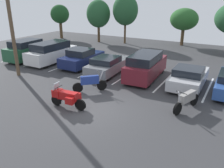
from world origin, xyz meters
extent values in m
cube|color=#38383A|center=(0.00, 0.00, -0.05)|extent=(44.00, 44.00, 0.10)
cylinder|color=black|center=(-1.82, -0.47, 0.31)|extent=(0.63, 0.18, 0.62)
cylinder|color=black|center=(-0.32, -0.33, 0.31)|extent=(0.63, 0.18, 0.62)
cube|color=#A51414|center=(-1.07, -0.40, 0.71)|extent=(1.16, 0.49, 0.43)
cylinder|color=#B2B2B7|center=(-1.70, -0.45, 0.71)|extent=(0.50, 0.11, 1.09)
cylinder|color=black|center=(-1.62, -0.45, 1.10)|extent=(0.09, 0.62, 0.04)
cube|color=#A51414|center=(-1.72, -0.46, 0.75)|extent=(0.48, 0.51, 0.39)
cube|color=#B2C1CC|center=(-1.77, -0.46, 1.14)|extent=(0.20, 0.45, 0.39)
cube|color=#A51414|center=(-0.70, -0.70, 0.61)|extent=(0.46, 0.28, 0.36)
cube|color=#A51414|center=(-0.76, -0.03, 0.61)|extent=(0.46, 0.28, 0.36)
cylinder|color=black|center=(-0.83, 2.61, 0.32)|extent=(0.54, 0.54, 0.64)
cylinder|color=black|center=(-1.91, 1.54, 0.32)|extent=(0.54, 0.54, 0.64)
cube|color=navy|center=(-1.37, 2.08, 0.76)|extent=(1.00, 0.99, 0.52)
cylinder|color=#B2B2B7|center=(-0.92, 2.53, 0.73)|extent=(0.41, 0.41, 1.11)
cylinder|color=black|center=(-0.97, 2.47, 1.20)|extent=(0.46, 0.46, 0.04)
cylinder|color=black|center=(4.23, 1.68, 0.32)|extent=(0.32, 0.65, 0.65)
cylinder|color=black|center=(4.74, 3.26, 0.32)|extent=(0.32, 0.65, 0.65)
cube|color=gray|center=(4.49, 2.47, 0.74)|extent=(0.67, 1.27, 0.47)
cylinder|color=#B2B2B7|center=(4.27, 1.79, 0.74)|extent=(0.22, 0.50, 1.12)
cylinder|color=black|center=(4.29, 1.87, 1.15)|extent=(0.60, 0.23, 0.04)
cube|color=silver|center=(-12.42, 6.16, 0.00)|extent=(0.12, 4.76, 0.01)
cube|color=silver|center=(-9.50, 6.16, 0.00)|extent=(0.12, 4.76, 0.01)
cube|color=silver|center=(-6.58, 6.16, 0.00)|extent=(0.12, 4.76, 0.01)
cube|color=silver|center=(-3.66, 6.16, 0.00)|extent=(0.12, 4.76, 0.01)
cube|color=silver|center=(-0.74, 6.16, 0.00)|extent=(0.12, 4.76, 0.01)
cube|color=silver|center=(2.18, 6.16, 0.00)|extent=(0.12, 4.76, 0.01)
cube|color=silver|center=(5.10, 6.16, 0.00)|extent=(0.12, 4.76, 0.01)
cube|color=#235638|center=(-10.91, 5.82, 0.76)|extent=(2.10, 4.60, 1.12)
cube|color=black|center=(-10.90, 5.54, 1.61)|extent=(1.86, 2.80, 0.56)
cylinder|color=black|center=(-11.80, 7.32, 0.31)|extent=(0.25, 0.63, 0.62)
cylinder|color=black|center=(-10.18, 7.40, 0.31)|extent=(0.25, 0.63, 0.62)
cylinder|color=black|center=(-11.64, 4.25, 0.31)|extent=(0.25, 0.63, 0.62)
cylinder|color=black|center=(-10.03, 4.33, 0.31)|extent=(0.25, 0.63, 0.62)
cube|color=white|center=(-8.26, 6.08, 0.72)|extent=(2.02, 4.89, 1.02)
cube|color=black|center=(-8.26, 5.99, 1.54)|extent=(1.84, 3.32, 0.63)
cylinder|color=black|center=(-9.06, 7.75, 0.33)|extent=(0.23, 0.66, 0.66)
cylinder|color=black|center=(-7.39, 7.72, 0.33)|extent=(0.23, 0.66, 0.66)
cylinder|color=black|center=(-9.12, 4.45, 0.33)|extent=(0.23, 0.66, 0.66)
cylinder|color=black|center=(-7.45, 4.42, 0.33)|extent=(0.23, 0.66, 0.66)
cube|color=navy|center=(-5.11, 6.37, 0.63)|extent=(1.90, 4.21, 0.81)
cube|color=black|center=(-5.11, 6.17, 1.29)|extent=(1.75, 1.81, 0.51)
cylinder|color=black|center=(-5.93, 7.80, 0.34)|extent=(0.22, 0.69, 0.69)
cylinder|color=black|center=(-4.29, 7.80, 0.34)|extent=(0.22, 0.69, 0.69)
cylinder|color=black|center=(-5.92, 4.94, 0.34)|extent=(0.22, 0.69, 0.69)
cylinder|color=black|center=(-4.29, 4.94, 0.34)|extent=(0.22, 0.69, 0.69)
cube|color=slate|center=(-2.26, 5.94, 0.57)|extent=(2.09, 4.62, 0.71)
cube|color=black|center=(-2.24, 5.49, 1.14)|extent=(1.82, 2.15, 0.43)
cylinder|color=black|center=(-3.14, 7.44, 0.34)|extent=(0.25, 0.69, 0.68)
cylinder|color=black|center=(-1.53, 7.52, 0.34)|extent=(0.25, 0.69, 0.68)
cylinder|color=black|center=(-2.99, 4.36, 0.34)|extent=(0.25, 0.69, 0.68)
cylinder|color=black|center=(-1.38, 4.44, 0.34)|extent=(0.25, 0.69, 0.68)
cube|color=maroon|center=(0.72, 6.23, 0.74)|extent=(2.05, 4.95, 1.08)
cube|color=black|center=(0.74, 5.94, 1.58)|extent=(1.82, 3.32, 0.59)
cylinder|color=black|center=(-0.13, 7.84, 0.31)|extent=(0.25, 0.63, 0.62)
cylinder|color=black|center=(1.40, 7.92, 0.31)|extent=(0.25, 0.63, 0.62)
cylinder|color=black|center=(0.05, 4.54, 0.31)|extent=(0.25, 0.63, 0.62)
cylinder|color=black|center=(1.57, 4.62, 0.31)|extent=(0.25, 0.63, 0.62)
cube|color=#B7B7BC|center=(3.83, 5.99, 0.57)|extent=(1.94, 4.25, 0.71)
cube|color=black|center=(3.84, 5.66, 1.15)|extent=(1.77, 1.81, 0.45)
cylinder|color=black|center=(3.00, 7.42, 0.34)|extent=(0.22, 0.67, 0.67)
cylinder|color=black|center=(4.65, 7.43, 0.34)|extent=(0.22, 0.67, 0.67)
cylinder|color=black|center=(3.02, 4.54, 0.34)|extent=(0.22, 0.67, 0.67)
cylinder|color=black|center=(4.67, 4.55, 0.34)|extent=(0.22, 0.67, 0.67)
cylinder|color=black|center=(5.64, 7.96, 0.34)|extent=(0.23, 0.67, 0.67)
cylinder|color=black|center=(5.66, 4.72, 0.34)|extent=(0.23, 0.67, 0.67)
cylinder|color=brown|center=(-7.92, 2.04, 4.21)|extent=(0.26, 0.26, 8.43)
cylinder|color=#4C3823|center=(-6.65, 17.60, 1.12)|extent=(0.25, 0.25, 2.24)
ellipsoid|color=#23512D|center=(-6.65, 17.60, 4.07)|extent=(3.11, 3.11, 3.65)
cylinder|color=#4C3823|center=(-16.40, 16.66, 1.04)|extent=(0.42, 0.42, 2.08)
ellipsoid|color=#19421E|center=(-16.40, 16.66, 3.35)|extent=(2.57, 2.57, 2.52)
cylinder|color=#4C3823|center=(-10.04, 16.74, 0.94)|extent=(0.32, 0.32, 1.88)
ellipsoid|color=#23512D|center=(-10.04, 16.74, 3.58)|extent=(3.01, 3.01, 3.41)
cylinder|color=#4C3823|center=(0.01, 19.93, 0.91)|extent=(0.38, 0.38, 1.82)
ellipsoid|color=#285B28|center=(0.01, 19.93, 3.10)|extent=(3.30, 3.30, 2.56)
camera|label=1|loc=(6.45, -8.96, 5.59)|focal=36.94mm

